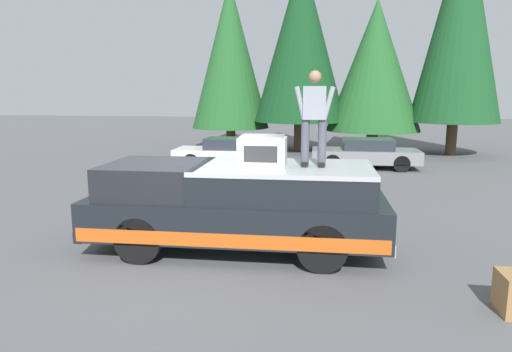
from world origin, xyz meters
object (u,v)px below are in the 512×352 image
at_px(compressor_unit, 263,151).
at_px(person_on_truck_bed, 314,116).
at_px(pickup_truck, 237,205).
at_px(parked_car_grey, 366,153).
at_px(parked_car_white, 228,153).

relative_size(compressor_unit, person_on_truck_bed, 0.50).
relative_size(pickup_truck, parked_car_grey, 1.35).
bearing_deg(person_on_truck_bed, parked_car_white, 19.76).
bearing_deg(parked_car_grey, pickup_truck, 161.34).
bearing_deg(parked_car_white, compressor_unit, -165.37).
bearing_deg(parked_car_white, parked_car_grey, -84.79).
bearing_deg(parked_car_white, pickup_truck, -168.03).
bearing_deg(compressor_unit, pickup_truck, 77.55).
bearing_deg(pickup_truck, parked_car_white, 11.97).
bearing_deg(pickup_truck, person_on_truck_bed, -90.34).
bearing_deg(pickup_truck, parked_car_grey, -18.66).
bearing_deg(parked_car_grey, compressor_unit, 164.09).
bearing_deg(compressor_unit, parked_car_white, 14.63).
height_order(parked_car_grey, parked_car_white, same).
distance_m(compressor_unit, parked_car_white, 10.01).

